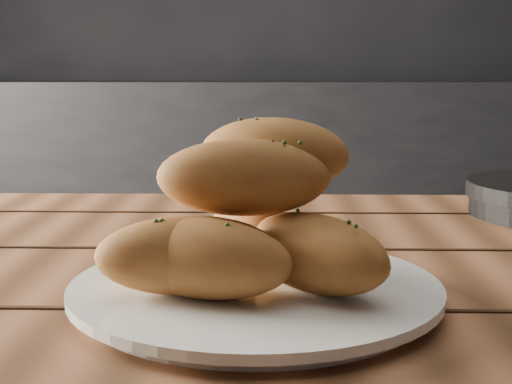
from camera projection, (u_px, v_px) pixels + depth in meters
counter at (291, 189)px, 3.01m from camera, size 2.80×0.60×0.90m
table at (423, 379)px, 0.68m from camera, size 1.38×0.90×0.75m
plate at (255, 292)px, 0.59m from camera, size 0.31×0.31×0.02m
bread_rolls at (245, 222)px, 0.58m from camera, size 0.25×0.22×0.13m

